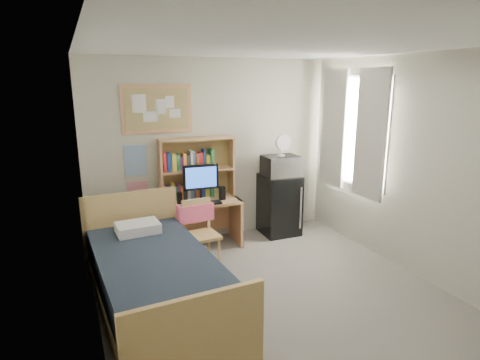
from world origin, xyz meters
name	(u,v)px	position (x,y,z in m)	size (l,w,h in m)	color
floor	(282,305)	(0.00, 0.00, -0.01)	(3.60, 4.20, 0.02)	gray
ceiling	(290,45)	(0.00, 0.00, 2.60)	(3.60, 4.20, 0.02)	white
wall_back	(213,151)	(0.00, 2.10, 1.30)	(3.60, 0.04, 2.60)	beige
wall_left	(90,207)	(-1.80, 0.00, 1.30)	(0.04, 4.20, 2.60)	beige
wall_right	(422,169)	(1.80, 0.00, 1.30)	(0.04, 4.20, 2.60)	beige
window_unit	(353,131)	(1.75, 1.20, 1.60)	(0.10, 1.40, 1.70)	white
curtain_left	(371,135)	(1.72, 0.80, 1.60)	(0.04, 0.55, 1.70)	beige
curtain_right	(333,128)	(1.72, 1.60, 1.60)	(0.04, 0.55, 1.70)	beige
bulletin_board	(157,109)	(-0.78, 2.08, 1.92)	(0.94, 0.03, 0.64)	tan
poster_wave	(136,160)	(-1.10, 2.09, 1.25)	(0.30, 0.01, 0.42)	#2961A4
poster_japan	(138,194)	(-1.10, 2.09, 0.78)	(0.28, 0.01, 0.36)	#CC2445
desk	(201,223)	(-0.30, 1.80, 0.34)	(1.08, 0.54, 0.68)	tan
desk_chair	(202,235)	(-0.49, 1.17, 0.43)	(0.43, 0.43, 0.85)	tan
mini_fridge	(279,204)	(0.95, 1.81, 0.46)	(0.54, 0.54, 0.91)	black
bed	(157,285)	(-1.23, 0.36, 0.30)	(1.10, 2.19, 0.60)	#19222E
hutch	(197,168)	(-0.29, 1.95, 1.10)	(1.04, 0.27, 0.85)	tan
monitor	(201,183)	(-0.31, 1.74, 0.94)	(0.49, 0.04, 0.52)	black
keyboard	(204,203)	(-0.31, 1.60, 0.69)	(0.47, 0.15, 0.02)	black
speaker_left	(180,198)	(-0.61, 1.76, 0.75)	(0.06, 0.06, 0.16)	black
speaker_right	(222,193)	(-0.01, 1.72, 0.77)	(0.08, 0.08, 0.18)	black
water_bottle	(167,198)	(-0.79, 1.73, 0.79)	(0.06, 0.06, 0.22)	white
hoodie	(195,213)	(-0.51, 1.37, 0.66)	(0.46, 0.14, 0.22)	#F85E81
microwave	(281,166)	(0.95, 1.79, 1.06)	(0.51, 0.39, 0.30)	#BDBDC2
desk_fan	(281,146)	(0.95, 1.79, 1.35)	(0.23, 0.23, 0.29)	white
pillow	(138,228)	(-1.27, 1.11, 0.66)	(0.47, 0.33, 0.11)	white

